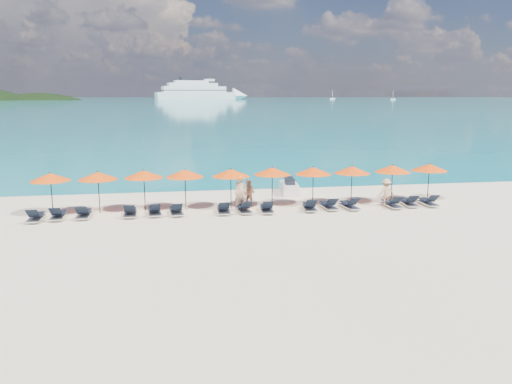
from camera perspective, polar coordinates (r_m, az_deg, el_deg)
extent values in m
plane|color=beige|center=(23.55, 1.17, -4.26)|extent=(1400.00, 1400.00, 0.00)
cube|color=#1FA9B2|center=(682.38, -8.99, 10.46)|extent=(1600.00, 1300.00, 0.01)
ellipsoid|color=black|center=(601.75, -23.34, 6.29)|extent=(162.00, 126.00, 85.50)
cube|color=white|center=(601.97, -6.91, 10.85)|extent=(95.12, 38.14, 8.52)
cone|color=white|center=(619.56, -1.81, 10.93)|extent=(22.55, 22.55, 18.74)
cube|color=white|center=(601.53, -7.09, 11.58)|extent=(76.29, 31.34, 6.82)
cube|color=white|center=(601.15, -7.26, 12.06)|extent=(59.49, 25.81, 4.26)
cube|color=white|center=(600.77, -7.43, 12.38)|extent=(40.66, 19.01, 2.98)
cube|color=black|center=(601.52, -7.08, 11.46)|extent=(77.25, 31.73, 0.77)
cube|color=black|center=(601.55, -7.09, 11.74)|extent=(75.34, 30.96, 0.77)
cylinder|color=black|center=(597.88, -8.55, 12.69)|extent=(3.75, 3.75, 4.69)
cube|color=white|center=(609.57, 8.72, 10.48)|extent=(6.19, 2.06, 1.65)
cylinder|color=white|center=(609.55, 8.73, 10.99)|extent=(0.37, 0.37, 10.32)
cube|color=white|center=(585.76, 15.38, 10.19)|extent=(5.47, 1.82, 1.46)
cylinder|color=white|center=(585.74, 15.40, 10.65)|extent=(0.33, 0.33, 9.12)
cube|color=white|center=(32.10, 3.82, 0.48)|extent=(1.27, 2.76, 0.61)
cube|color=black|center=(31.80, 3.88, 1.20)|extent=(0.67, 1.16, 0.39)
cylinder|color=black|center=(32.64, 3.69, 1.75)|extent=(0.62, 0.13, 0.07)
imported|color=tan|center=(26.97, -1.77, -0.17)|extent=(0.80, 0.63, 1.93)
imported|color=tan|center=(28.29, -0.80, -0.08)|extent=(0.83, 0.79, 1.50)
imported|color=tan|center=(29.05, 14.64, -0.07)|extent=(1.05, 0.53, 1.58)
cylinder|color=black|center=(28.16, -22.32, -0.25)|extent=(0.05, 0.05, 2.20)
cone|color=#F34909|center=(28.01, -22.46, 1.60)|extent=(2.10, 2.10, 0.42)
sphere|color=black|center=(27.98, -22.49, 2.04)|extent=(0.08, 0.08, 0.08)
cylinder|color=black|center=(27.72, -17.52, -0.10)|extent=(0.05, 0.05, 2.20)
cone|color=#F34909|center=(27.57, -17.63, 1.78)|extent=(2.10, 2.10, 0.42)
sphere|color=black|center=(27.54, -17.65, 2.23)|extent=(0.08, 0.08, 0.08)
cylinder|color=black|center=(27.66, -12.63, 0.13)|extent=(0.05, 0.05, 2.20)
cone|color=#F34909|center=(27.50, -12.71, 2.01)|extent=(2.10, 2.10, 0.42)
sphere|color=black|center=(27.47, -12.73, 2.46)|extent=(0.08, 0.08, 0.08)
cylinder|color=black|center=(27.53, -8.08, 0.24)|extent=(0.05, 0.05, 2.20)
cone|color=#F34909|center=(27.37, -8.13, 2.13)|extent=(2.10, 2.10, 0.42)
sphere|color=black|center=(27.34, -8.14, 2.58)|extent=(0.08, 0.08, 0.08)
cylinder|color=black|center=(27.51, -2.88, 0.33)|extent=(0.05, 0.05, 2.20)
cone|color=#F34909|center=(27.35, -2.90, 2.22)|extent=(2.10, 2.10, 0.42)
sphere|color=black|center=(27.32, -2.91, 2.68)|extent=(0.08, 0.08, 0.08)
cylinder|color=black|center=(28.08, 1.86, 0.56)|extent=(0.05, 0.05, 2.20)
cone|color=#F34909|center=(27.92, 1.88, 2.41)|extent=(2.10, 2.10, 0.42)
sphere|color=black|center=(27.89, 1.88, 2.86)|extent=(0.08, 0.08, 0.08)
cylinder|color=black|center=(28.40, 6.53, 0.61)|extent=(0.05, 0.05, 2.20)
cone|color=#F34909|center=(28.25, 6.57, 2.44)|extent=(2.10, 2.10, 0.42)
sphere|color=black|center=(28.21, 6.58, 2.89)|extent=(0.08, 0.08, 0.08)
cylinder|color=black|center=(29.07, 10.86, 0.72)|extent=(0.05, 0.05, 2.20)
cone|color=#F34909|center=(28.92, 10.93, 2.52)|extent=(2.10, 2.10, 0.42)
sphere|color=black|center=(28.89, 10.95, 2.95)|extent=(0.08, 0.08, 0.08)
cylinder|color=black|center=(30.06, 15.26, 0.87)|extent=(0.05, 0.05, 2.20)
cone|color=#F34909|center=(29.92, 15.35, 2.60)|extent=(2.10, 2.10, 0.42)
sphere|color=black|center=(29.89, 15.37, 3.02)|extent=(0.08, 0.08, 0.08)
cylinder|color=black|center=(31.25, 19.10, 1.03)|extent=(0.05, 0.05, 2.20)
cone|color=#F34909|center=(31.11, 19.21, 2.69)|extent=(2.10, 2.10, 0.42)
sphere|color=black|center=(31.08, 19.23, 3.09)|extent=(0.08, 0.08, 0.08)
cube|color=silver|center=(27.29, -23.85, -2.77)|extent=(0.64, 1.71, 0.06)
cube|color=black|center=(27.50, -23.75, -2.33)|extent=(0.56, 1.11, 0.04)
cube|color=black|center=(26.69, -24.19, -2.20)|extent=(0.56, 0.54, 0.43)
cube|color=silver|center=(27.30, -21.67, -2.61)|extent=(0.66, 1.71, 0.06)
cube|color=black|center=(27.50, -21.60, -2.16)|extent=(0.58, 1.11, 0.04)
cube|color=black|center=(26.68, -21.96, -2.02)|extent=(0.56, 0.55, 0.43)
cube|color=silver|center=(27.09, -19.07, -2.52)|extent=(0.63, 1.70, 0.06)
cube|color=black|center=(27.30, -19.00, -2.08)|extent=(0.56, 1.10, 0.04)
cube|color=black|center=(26.48, -19.33, -1.94)|extent=(0.55, 0.54, 0.43)
cube|color=silver|center=(26.75, -14.18, -2.42)|extent=(0.67, 1.72, 0.06)
cube|color=black|center=(26.96, -14.17, -1.96)|extent=(0.58, 1.12, 0.04)
cube|color=black|center=(26.12, -14.28, -1.82)|extent=(0.57, 0.55, 0.43)
cube|color=silver|center=(26.70, -11.51, -2.32)|extent=(0.77, 1.75, 0.06)
cube|color=black|center=(26.91, -11.55, -1.87)|extent=(0.64, 1.14, 0.04)
cube|color=black|center=(26.08, -11.48, -1.72)|extent=(0.60, 0.58, 0.43)
cube|color=silver|center=(26.61, -9.10, -2.28)|extent=(0.77, 1.75, 0.06)
cube|color=black|center=(26.82, -9.16, -1.83)|extent=(0.64, 1.14, 0.04)
cube|color=black|center=(25.99, -9.02, -1.68)|extent=(0.59, 0.58, 0.43)
cube|color=silver|center=(26.63, -3.72, -2.15)|extent=(0.66, 1.71, 0.06)
cube|color=black|center=(26.84, -3.76, -1.70)|extent=(0.58, 1.11, 0.04)
cube|color=black|center=(26.01, -3.64, -1.55)|extent=(0.56, 0.55, 0.43)
cube|color=silver|center=(26.75, -1.42, -2.08)|extent=(0.79, 1.75, 0.06)
cube|color=black|center=(26.95, -1.55, -1.63)|extent=(0.66, 1.15, 0.04)
cube|color=black|center=(26.13, -1.14, -1.47)|extent=(0.60, 0.59, 0.43)
cube|color=silver|center=(26.80, 1.23, -2.05)|extent=(0.74, 1.74, 0.06)
cube|color=black|center=(27.01, 1.18, -1.60)|extent=(0.63, 1.14, 0.04)
cube|color=black|center=(26.18, 1.37, -1.45)|extent=(0.59, 0.58, 0.43)
cube|color=silver|center=(27.38, 6.13, -1.83)|extent=(0.79, 1.75, 0.06)
cube|color=black|center=(27.59, 6.05, -1.39)|extent=(0.66, 1.15, 0.04)
cube|color=black|center=(26.76, 6.34, -1.23)|extent=(0.60, 0.59, 0.43)
cube|color=silver|center=(27.83, 8.30, -1.67)|extent=(0.69, 1.72, 0.06)
cube|color=black|center=(28.02, 8.14, -1.24)|extent=(0.59, 1.12, 0.04)
cube|color=black|center=(27.23, 8.72, -1.08)|extent=(0.57, 0.56, 0.43)
cube|color=silver|center=(28.09, 10.60, -1.63)|extent=(0.77, 1.75, 0.06)
cube|color=black|center=(28.27, 10.40, -1.20)|extent=(0.65, 1.14, 0.04)
cube|color=black|center=(27.51, 11.11, -1.04)|extent=(0.60, 0.58, 0.43)
cube|color=silver|center=(28.94, 15.21, -1.45)|extent=(0.73, 1.74, 0.06)
cube|color=black|center=(29.12, 15.00, -1.04)|extent=(0.62, 1.13, 0.04)
cube|color=black|center=(28.38, 15.77, -0.88)|extent=(0.58, 0.57, 0.43)
cube|color=silver|center=(29.60, 17.05, -1.28)|extent=(0.79, 1.75, 0.06)
cube|color=black|center=(29.80, 16.90, -0.88)|extent=(0.66, 1.15, 0.04)
cube|color=black|center=(29.01, 17.47, -0.72)|extent=(0.60, 0.59, 0.43)
cube|color=silver|center=(30.07, 19.02, -1.21)|extent=(0.64, 1.71, 0.06)
cube|color=black|center=(30.25, 18.82, -0.82)|extent=(0.56, 1.10, 0.04)
cube|color=black|center=(29.52, 19.58, -0.66)|extent=(0.55, 0.54, 0.43)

